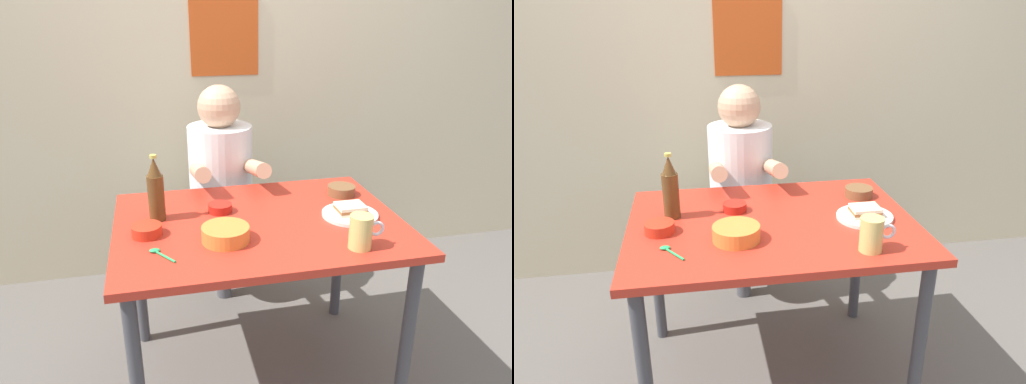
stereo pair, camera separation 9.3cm
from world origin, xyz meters
The scene contains 14 objects.
ground_plane centered at (0.00, 0.00, 0.00)m, with size 6.00×6.00×0.00m, color #59544F.
wall_back centered at (0.00, 1.05, 1.30)m, with size 4.40×0.09×2.60m.
dining_table centered at (0.00, 0.00, 0.65)m, with size 1.10×0.80×0.74m.
stool centered at (-0.05, 0.63, 0.35)m, with size 0.34×0.34×0.45m.
person_seated centered at (-0.05, 0.62, 0.77)m, with size 0.33×0.56×0.72m.
plate_orange centered at (0.36, -0.04, 0.75)m, with size 0.22×0.22×0.01m, color silver.
sandwich centered at (0.36, -0.04, 0.77)m, with size 0.11×0.09×0.04m.
beer_mug centered at (0.29, -0.29, 0.80)m, with size 0.13×0.08×0.12m.
beer_bottle centered at (-0.38, 0.10, 0.86)m, with size 0.06×0.06×0.26m.
condiment_bowl_brown centered at (0.41, 0.18, 0.76)m, with size 0.12×0.12×0.04m.
soup_bowl_orange centered at (-0.15, -0.14, 0.77)m, with size 0.17×0.17×0.05m.
sambal_bowl_red centered at (-0.13, 0.12, 0.76)m, with size 0.10×0.10×0.03m.
sauce_bowl_chili centered at (-0.42, -0.04, 0.76)m, with size 0.11×0.11×0.04m.
spoon centered at (-0.39, -0.19, 0.75)m, with size 0.08×0.10×0.01m.
Camera 1 is at (-0.37, -1.62, 1.51)m, focal length 33.10 mm.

